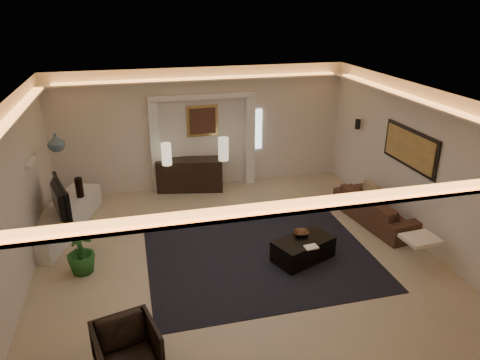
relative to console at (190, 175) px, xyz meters
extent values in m
plane|color=tan|center=(0.38, -3.25, -0.40)|extent=(7.00, 7.00, 0.00)
plane|color=white|center=(0.38, -3.25, 2.50)|extent=(7.00, 7.00, 0.00)
plane|color=beige|center=(0.38, 0.25, 1.05)|extent=(7.00, 0.00, 7.00)
plane|color=beige|center=(0.38, -6.75, 1.05)|extent=(7.00, 0.00, 7.00)
plane|color=beige|center=(-3.12, -3.25, 1.05)|extent=(0.00, 7.00, 7.00)
plane|color=beige|center=(3.88, -3.25, 1.05)|extent=(0.00, 7.00, 7.00)
cube|color=silver|center=(0.38, -3.25, 2.22)|extent=(7.00, 7.00, 0.04)
cube|color=white|center=(1.73, 0.23, 0.95)|extent=(0.25, 0.03, 1.00)
cube|color=black|center=(0.78, -3.45, -0.39)|extent=(4.00, 3.00, 0.01)
cube|color=silver|center=(-0.77, 0.15, 0.70)|extent=(0.22, 0.20, 2.20)
cube|color=silver|center=(1.53, 0.15, 0.70)|extent=(0.22, 0.20, 2.20)
cube|color=silver|center=(0.38, 0.15, 1.85)|extent=(2.52, 0.20, 0.12)
cube|color=tan|center=(0.38, 0.22, 1.25)|extent=(0.74, 0.04, 0.74)
cube|color=#4C2D1E|center=(0.38, 0.19, 1.25)|extent=(0.62, 0.02, 0.62)
cube|color=black|center=(3.85, -2.95, 1.30)|extent=(0.04, 1.64, 0.74)
cube|color=tan|center=(3.83, -2.95, 1.30)|extent=(0.02, 1.50, 0.62)
cylinder|color=black|center=(3.76, -1.05, 1.28)|extent=(0.12, 0.12, 0.22)
cube|color=silver|center=(-3.06, -1.85, 1.25)|extent=(0.10, 0.55, 0.04)
cube|color=black|center=(0.00, 0.00, 0.00)|extent=(1.63, 0.79, 0.78)
cylinder|color=#FCEBBF|center=(-0.55, -0.24, 0.69)|extent=(0.25, 0.25, 0.51)
cylinder|color=beige|center=(0.78, -0.24, 0.69)|extent=(0.26, 0.26, 0.55)
cube|color=silver|center=(-2.77, -1.39, -0.18)|extent=(1.39, 2.67, 0.49)
imported|color=black|center=(-2.77, -1.89, 0.42)|extent=(1.28, 0.54, 0.74)
cylinder|color=black|center=(-2.44, -0.88, 0.24)|extent=(0.18, 0.18, 0.42)
imported|color=slate|center=(-2.67, -1.39, 1.44)|extent=(0.42, 0.42, 0.33)
imported|color=#1F541F|center=(-2.29, -3.07, 0.03)|extent=(0.51, 0.51, 0.85)
imported|color=#562618|center=(3.53, -2.62, -0.10)|extent=(2.17, 1.10, 0.61)
cube|color=beige|center=(3.33, -4.31, 0.15)|extent=(0.61, 0.51, 0.06)
cube|color=#977F5A|center=(3.48, -2.40, 0.15)|extent=(0.16, 0.46, 0.46)
cube|color=#30271D|center=(1.50, -3.61, -0.20)|extent=(1.20, 0.93, 0.40)
imported|color=#3F2716|center=(1.52, -3.43, 0.04)|extent=(0.32, 0.32, 0.07)
cube|color=white|center=(1.52, -3.90, 0.02)|extent=(0.24, 0.18, 0.03)
imported|color=black|center=(-1.56, -5.53, -0.06)|extent=(0.90, 0.91, 0.69)
camera|label=1|loc=(-1.25, -9.96, 3.93)|focal=33.21mm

